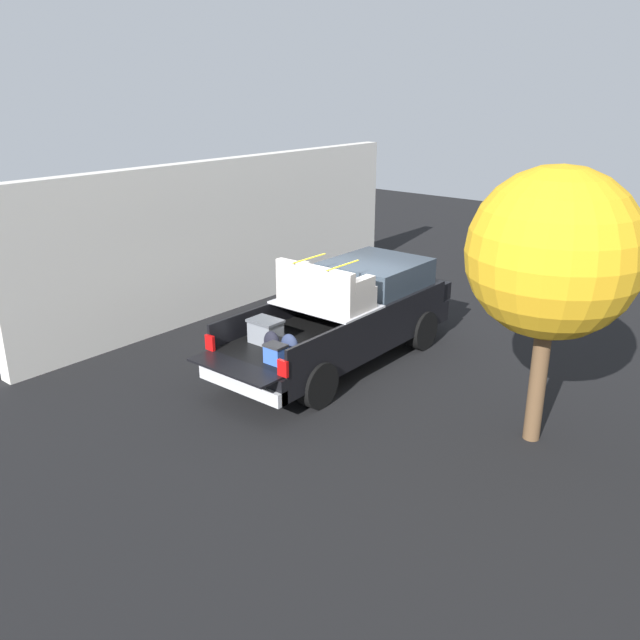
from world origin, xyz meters
TOP-DOWN VIEW (x-y plane):
  - ground_plane at (0.00, 0.00)m, footprint 40.00×40.00m
  - pickup_truck at (0.38, 0.00)m, footprint 6.05×2.06m
  - building_facade at (1.21, 4.34)m, footprint 11.96×0.36m
  - tree_background at (-0.42, -4.25)m, footprint 2.56×2.56m

SIDE VIEW (x-z plane):
  - ground_plane at x=0.00m, z-range 0.00..0.00m
  - pickup_truck at x=0.38m, z-range -0.14..2.09m
  - building_facade at x=1.21m, z-range 0.00..3.71m
  - tree_background at x=-0.42m, z-range 0.87..5.20m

